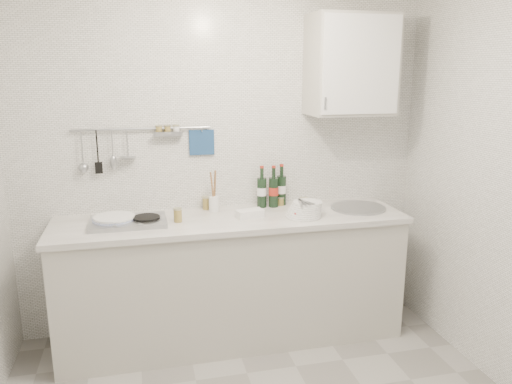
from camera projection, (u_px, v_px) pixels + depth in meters
back_wall at (224, 163)px, 3.68m from camera, size 3.00×0.02×2.50m
counter at (233, 282)px, 3.59m from camera, size 2.44×0.64×0.96m
wall_rail at (140, 143)px, 3.47m from camera, size 0.98×0.09×0.34m
wall_cabinet at (351, 65)px, 3.54m from camera, size 0.60×0.38×0.70m
plate_stack_hob at (113, 220)px, 3.30m from camera, size 0.30×0.29×0.05m
plate_stack_sink at (305, 209)px, 3.48m from camera, size 0.27×0.25×0.11m
wine_bottles at (272, 186)px, 3.72m from camera, size 0.23×0.12×0.31m
butter_dish at (250, 214)px, 3.46m from camera, size 0.20×0.13×0.05m
strawberry_punnet at (301, 214)px, 3.47m from camera, size 0.13×0.13×0.05m
utensil_crock at (214, 202)px, 3.60m from camera, size 0.07×0.07×0.30m
jar_a at (207, 203)px, 3.66m from camera, size 0.06×0.06×0.10m
jar_b at (281, 201)px, 3.77m from camera, size 0.06×0.06×0.06m
jar_c at (304, 202)px, 3.72m from camera, size 0.07×0.07×0.07m
jar_d at (178, 215)px, 3.35m from camera, size 0.06×0.06×0.10m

